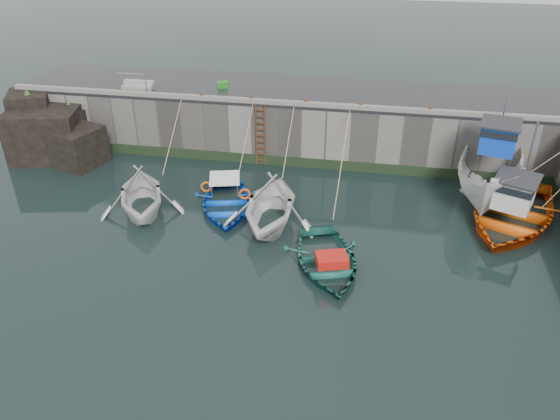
% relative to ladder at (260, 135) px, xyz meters
% --- Properties ---
extents(ground, '(120.00, 120.00, 0.00)m').
position_rel_ladder_xyz_m(ground, '(2.00, -9.91, -1.59)').
color(ground, black).
rests_on(ground, ground).
extents(quay_back, '(30.00, 5.00, 3.00)m').
position_rel_ladder_xyz_m(quay_back, '(2.00, 2.59, -0.09)').
color(quay_back, slate).
rests_on(quay_back, ground).
extents(road_back, '(30.00, 5.00, 0.16)m').
position_rel_ladder_xyz_m(road_back, '(2.00, 2.59, 1.49)').
color(road_back, black).
rests_on(road_back, quay_back).
extents(kerb_back, '(30.00, 0.30, 0.20)m').
position_rel_ladder_xyz_m(kerb_back, '(2.00, 0.24, 1.67)').
color(kerb_back, slate).
rests_on(kerb_back, road_back).
extents(algae_back, '(30.00, 0.08, 0.50)m').
position_rel_ladder_xyz_m(algae_back, '(2.00, 0.05, -1.34)').
color(algae_back, black).
rests_on(algae_back, ground).
extents(rock_outcrop, '(5.85, 4.24, 3.41)m').
position_rel_ladder_xyz_m(rock_outcrop, '(-10.92, -0.80, -0.33)').
color(rock_outcrop, black).
rests_on(rock_outcrop, ground).
extents(ladder, '(0.51, 0.08, 3.20)m').
position_rel_ladder_xyz_m(ladder, '(0.00, 0.00, 0.00)').
color(ladder, '#3F1E0F').
rests_on(ladder, ground).
extents(boat_near_white, '(5.29, 5.62, 2.36)m').
position_rel_ladder_xyz_m(boat_near_white, '(-4.10, -5.48, -1.59)').
color(boat_near_white, silver).
rests_on(boat_near_white, ground).
extents(boat_near_white_rope, '(0.04, 4.02, 3.10)m').
position_rel_ladder_xyz_m(boat_near_white_rope, '(-4.10, -1.45, -1.59)').
color(boat_near_white_rope, tan).
rests_on(boat_near_white_rope, ground).
extents(boat_near_blue, '(4.23, 5.16, 0.93)m').
position_rel_ladder_xyz_m(boat_near_blue, '(-0.62, -4.61, -1.59)').
color(boat_near_blue, blue).
rests_on(boat_near_blue, ground).
extents(boat_near_blue_rope, '(0.04, 3.40, 3.10)m').
position_rel_ladder_xyz_m(boat_near_blue_rope, '(-0.62, -1.01, -1.59)').
color(boat_near_blue_rope, tan).
rests_on(boat_near_blue_rope, ground).
extents(boat_near_blacktrim, '(4.20, 4.85, 2.55)m').
position_rel_ladder_xyz_m(boat_near_blacktrim, '(1.58, -5.59, -1.59)').
color(boat_near_blacktrim, silver).
rests_on(boat_near_blacktrim, ground).
extents(boat_near_blacktrim_rope, '(0.04, 4.10, 3.10)m').
position_rel_ladder_xyz_m(boat_near_blacktrim_rope, '(1.58, -1.50, -1.59)').
color(boat_near_blacktrim_rope, tan).
rests_on(boat_near_blacktrim_rope, ground).
extents(boat_near_navy, '(4.45, 5.31, 0.94)m').
position_rel_ladder_xyz_m(boat_near_navy, '(4.18, -8.05, -1.59)').
color(boat_near_navy, '#1A5C51').
rests_on(boat_near_navy, ground).
extents(boat_near_navy_rope, '(0.04, 6.21, 3.10)m').
position_rel_ladder_xyz_m(boat_near_navy_rope, '(4.18, -2.73, -1.59)').
color(boat_near_navy_rope, tan).
rests_on(boat_near_navy_rope, ground).
extents(boat_far_white, '(4.31, 7.72, 5.81)m').
position_rel_ladder_xyz_m(boat_far_white, '(10.82, -1.36, -0.41)').
color(boat_far_white, silver).
rests_on(boat_far_white, ground).
extents(boat_far_orange, '(6.88, 7.89, 4.36)m').
position_rel_ladder_xyz_m(boat_far_orange, '(11.48, -3.54, -1.16)').
color(boat_far_orange, '#E3550B').
rests_on(boat_far_orange, ground).
extents(fish_crate, '(0.61, 0.49, 0.32)m').
position_rel_ladder_xyz_m(fish_crate, '(-2.45, 2.23, 1.73)').
color(fish_crate, '#167C17').
rests_on(fish_crate, road_back).
extents(railing, '(1.60, 1.05, 1.00)m').
position_rel_ladder_xyz_m(railing, '(-6.75, 1.33, 1.77)').
color(railing, '#A5A8AD').
rests_on(railing, road_back).
extents(bollard_a, '(0.18, 0.18, 0.28)m').
position_rel_ladder_xyz_m(bollard_a, '(-3.00, 0.34, 1.71)').
color(bollard_a, '#3F1E0F').
rests_on(bollard_a, road_back).
extents(bollard_b, '(0.18, 0.18, 0.28)m').
position_rel_ladder_xyz_m(bollard_b, '(-0.50, 0.34, 1.71)').
color(bollard_b, '#3F1E0F').
rests_on(bollard_b, road_back).
extents(bollard_c, '(0.18, 0.18, 0.28)m').
position_rel_ladder_xyz_m(bollard_c, '(2.20, 0.34, 1.71)').
color(bollard_c, '#3F1E0F').
rests_on(bollard_c, road_back).
extents(bollard_d, '(0.18, 0.18, 0.28)m').
position_rel_ladder_xyz_m(bollard_d, '(4.80, 0.34, 1.71)').
color(bollard_d, '#3F1E0F').
rests_on(bollard_d, road_back).
extents(bollard_e, '(0.18, 0.18, 0.28)m').
position_rel_ladder_xyz_m(bollard_e, '(8.00, 0.34, 1.71)').
color(bollard_e, '#3F1E0F').
rests_on(bollard_e, road_back).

